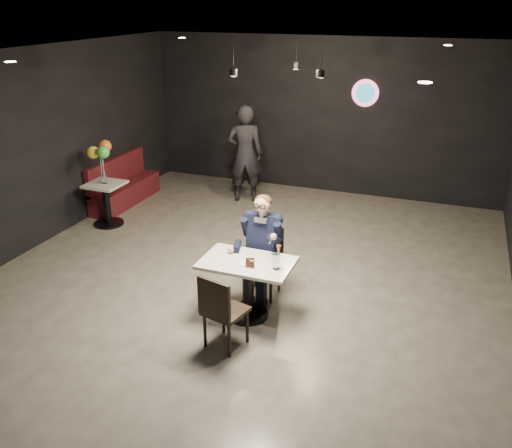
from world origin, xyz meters
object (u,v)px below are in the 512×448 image
at_px(seated_man, 263,245).
at_px(side_table, 107,205).
at_px(main_table, 247,289).
at_px(sundae_glass, 276,261).
at_px(chair_near, 226,309).
at_px(booth_bench, 124,181).
at_px(balloon_vase, 104,179).
at_px(chair_far, 263,263).
at_px(passerby, 245,154).

distance_m(seated_man, side_table, 3.59).
xyz_separation_m(main_table, sundae_glass, (0.38, -0.06, 0.47)).
xyz_separation_m(chair_near, seated_man, (-0.00, 1.20, 0.26)).
bearing_deg(booth_bench, seated_man, -32.52).
bearing_deg(chair_near, booth_bench, 149.56).
distance_m(main_table, balloon_vase, 3.84).
relative_size(chair_far, side_table, 1.26).
bearing_deg(seated_man, sundae_glass, -57.88).
bearing_deg(main_table, chair_far, 90.00).
bearing_deg(side_table, passerby, 48.23).
bearing_deg(sundae_glass, seated_man, 122.12).
bearing_deg(passerby, side_table, 30.65).
height_order(chair_near, balloon_vase, chair_near).
bearing_deg(balloon_vase, main_table, -29.24).
distance_m(seated_man, passerby, 3.64).
bearing_deg(chair_far, sundae_glass, -57.88).
bearing_deg(passerby, main_table, 94.57).
relative_size(side_table, passerby, 0.39).
distance_m(main_table, seated_man, 0.65).
relative_size(chair_far, booth_bench, 0.52).
relative_size(main_table, sundae_glass, 5.85).
relative_size(main_table, seated_man, 0.76).
bearing_deg(seated_man, passerby, 115.42).
relative_size(chair_near, seated_man, 0.64).
relative_size(booth_bench, passerby, 0.96).
height_order(booth_bench, side_table, booth_bench).
relative_size(seated_man, balloon_vase, 9.32).
xyz_separation_m(seated_man, side_table, (-3.33, 1.31, -0.36)).
height_order(seated_man, balloon_vase, seated_man).
relative_size(chair_far, seated_man, 0.64).
relative_size(booth_bench, balloon_vase, 11.45).
height_order(chair_far, booth_bench, chair_far).
distance_m(main_table, booth_bench, 4.62).
height_order(main_table, balloon_vase, balloon_vase).
xyz_separation_m(side_table, passerby, (1.76, 1.97, 0.56)).
xyz_separation_m(chair_far, chair_near, (0.00, -1.20, 0.00)).
bearing_deg(sundae_glass, chair_near, -122.70).
bearing_deg(balloon_vase, passerby, 48.23).
bearing_deg(side_table, chair_far, -21.52).
bearing_deg(main_table, balloon_vase, 150.76).
height_order(main_table, chair_near, chair_near).
bearing_deg(balloon_vase, side_table, 0.00).
distance_m(sundae_glass, booth_bench, 4.97).
xyz_separation_m(side_table, balloon_vase, (0.00, 0.00, 0.46)).
height_order(sundae_glass, passerby, passerby).
height_order(side_table, passerby, passerby).
xyz_separation_m(seated_man, booth_bench, (-3.63, 2.31, -0.28)).
bearing_deg(chair_far, side_table, 158.48).
bearing_deg(booth_bench, chair_far, -32.52).
bearing_deg(chair_far, chair_near, -90.00).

